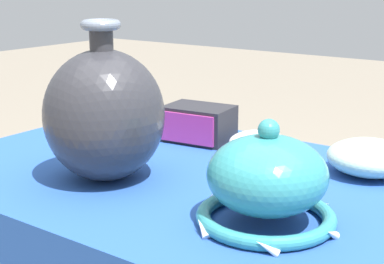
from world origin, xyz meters
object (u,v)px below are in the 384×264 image
object	(u,v)px
mosaic_tile_box	(198,124)
vase_tall_bulbous	(104,114)
vase_dome_bell	(267,183)
bowl_shallow_porcelain	(259,143)
bowl_shallow_celadon	(369,157)
bowl_shallow_ochre	(115,120)

from	to	relation	value
mosaic_tile_box	vase_tall_bulbous	bearing A→B (deg)	-94.52
vase_tall_bulbous	vase_dome_bell	world-z (taller)	vase_tall_bulbous
bowl_shallow_porcelain	vase_dome_bell	bearing A→B (deg)	-58.52
vase_dome_bell	bowl_shallow_porcelain	world-z (taller)	vase_dome_bell
bowl_shallow_porcelain	vase_tall_bulbous	bearing A→B (deg)	-116.60
vase_tall_bulbous	bowl_shallow_celadon	size ratio (longest dim) A/B	1.83
mosaic_tile_box	bowl_shallow_porcelain	world-z (taller)	mosaic_tile_box
vase_tall_bulbous	bowl_shallow_ochre	distance (m)	0.36
vase_dome_bell	bowl_shallow_celadon	distance (m)	0.32
vase_tall_bulbous	bowl_shallow_porcelain	bearing A→B (deg)	63.40
vase_dome_bell	bowl_shallow_porcelain	size ratio (longest dim) A/B	1.79
vase_tall_bulbous	bowl_shallow_porcelain	distance (m)	0.35
mosaic_tile_box	bowl_shallow_ochre	size ratio (longest dim) A/B	1.02
bowl_shallow_ochre	vase_tall_bulbous	bearing A→B (deg)	-49.57
vase_tall_bulbous	mosaic_tile_box	world-z (taller)	vase_tall_bulbous
vase_dome_bell	bowl_shallow_ochre	bearing A→B (deg)	154.31
mosaic_tile_box	bowl_shallow_celadon	distance (m)	0.39
vase_dome_bell	bowl_shallow_ochre	distance (m)	0.62
vase_dome_bell	bowl_shallow_celadon	world-z (taller)	vase_dome_bell
mosaic_tile_box	bowl_shallow_ochre	distance (m)	0.22
bowl_shallow_ochre	vase_dome_bell	bearing A→B (deg)	-25.69
mosaic_tile_box	bowl_shallow_ochre	world-z (taller)	mosaic_tile_box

